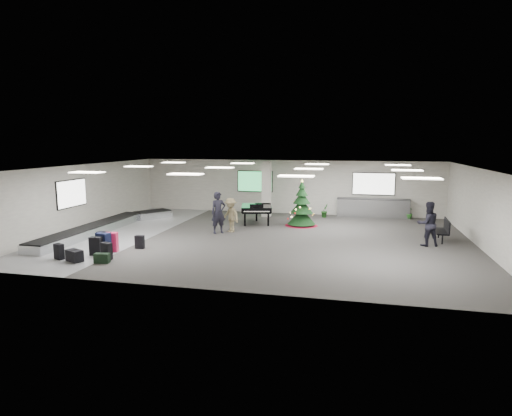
% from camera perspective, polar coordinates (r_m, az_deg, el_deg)
% --- Properties ---
extents(ground, '(18.00, 18.00, 0.00)m').
position_cam_1_polar(ground, '(19.29, 0.95, -4.03)').
color(ground, '#363431').
rests_on(ground, ground).
extents(room_envelope, '(18.02, 14.02, 3.21)m').
position_cam_1_polar(room_envelope, '(19.64, 0.28, 3.10)').
color(room_envelope, '#AEA99F').
rests_on(room_envelope, ground).
extents(baggage_carousel, '(2.28, 9.71, 0.43)m').
position_cam_1_polar(baggage_carousel, '(22.14, -19.37, -2.29)').
color(baggage_carousel, silver).
rests_on(baggage_carousel, ground).
extents(service_counter, '(4.05, 0.65, 1.08)m').
position_cam_1_polar(service_counter, '(25.34, 15.31, 0.01)').
color(service_counter, silver).
rests_on(service_counter, ground).
extents(suitcase_0, '(0.47, 0.28, 0.73)m').
position_cam_1_polar(suitcase_0, '(17.42, -20.55, -4.79)').
color(suitcase_0, black).
rests_on(suitcase_0, ground).
extents(suitcase_1, '(0.45, 0.32, 0.64)m').
position_cam_1_polar(suitcase_1, '(16.73, -19.29, -5.43)').
color(suitcase_1, black).
rests_on(suitcase_1, ground).
extents(pink_suitcase, '(0.54, 0.37, 0.79)m').
position_cam_1_polar(pink_suitcase, '(17.78, -18.74, -4.34)').
color(pink_suitcase, '#DC1C4C').
rests_on(pink_suitcase, ground).
extents(suitcase_3, '(0.37, 0.22, 0.55)m').
position_cam_1_polar(suitcase_3, '(18.01, -15.25, -4.40)').
color(suitcase_3, black).
rests_on(suitcase_3, ground).
extents(navy_suitcase, '(0.59, 0.42, 0.84)m').
position_cam_1_polar(navy_suitcase, '(17.58, -19.66, -4.45)').
color(navy_suitcase, black).
rests_on(navy_suitcase, ground).
extents(suitcase_5, '(0.44, 0.35, 0.60)m').
position_cam_1_polar(suitcase_5, '(17.39, -24.78, -5.30)').
color(suitcase_5, black).
rests_on(suitcase_5, ground).
extents(green_duffel, '(0.56, 0.33, 0.37)m').
position_cam_1_polar(green_duffel, '(16.34, -19.85, -6.30)').
color(green_duffel, black).
rests_on(green_duffel, ground).
extents(suitcase_8, '(0.50, 0.36, 0.70)m').
position_cam_1_polar(suitcase_8, '(18.53, -19.73, -4.02)').
color(suitcase_8, black).
rests_on(suitcase_8, ground).
extents(black_duffel, '(0.74, 0.60, 0.45)m').
position_cam_1_polar(black_duffel, '(16.87, -23.04, -5.87)').
color(black_duffel, black).
rests_on(black_duffel, ground).
extents(christmas_tree, '(1.70, 1.70, 2.43)m').
position_cam_1_polar(christmas_tree, '(22.11, 6.10, -0.23)').
color(christmas_tree, maroon).
rests_on(christmas_tree, ground).
extents(grand_piano, '(1.91, 2.27, 1.13)m').
position_cam_1_polar(grand_piano, '(22.51, 0.08, -0.08)').
color(grand_piano, black).
rests_on(grand_piano, ground).
extents(bench, '(0.59, 1.55, 0.97)m').
position_cam_1_polar(bench, '(20.31, 23.72, -2.55)').
color(bench, black).
rests_on(bench, ground).
extents(traveler_a, '(0.86, 0.82, 1.97)m').
position_cam_1_polar(traveler_a, '(20.21, -5.04, -0.62)').
color(traveler_a, black).
rests_on(traveler_a, ground).
extents(traveler_b, '(1.22, 1.09, 1.64)m').
position_cam_1_polar(traveler_b, '(20.47, -3.41, -0.95)').
color(traveler_b, '#817250').
rests_on(traveler_b, ground).
extents(traveler_bench, '(1.06, 0.93, 1.86)m').
position_cam_1_polar(traveler_bench, '(19.06, 21.94, -1.97)').
color(traveler_bench, black).
rests_on(traveler_bench, ground).
extents(potted_plant_left, '(0.51, 0.55, 0.80)m').
position_cam_1_polar(potted_plant_left, '(24.74, 9.13, -0.34)').
color(potted_plant_left, '#144116').
rests_on(potted_plant_left, ground).
extents(potted_plant_right, '(0.60, 0.60, 0.75)m').
position_cam_1_polar(potted_plant_right, '(25.37, 19.66, -0.57)').
color(potted_plant_right, '#144116').
rests_on(potted_plant_right, ground).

